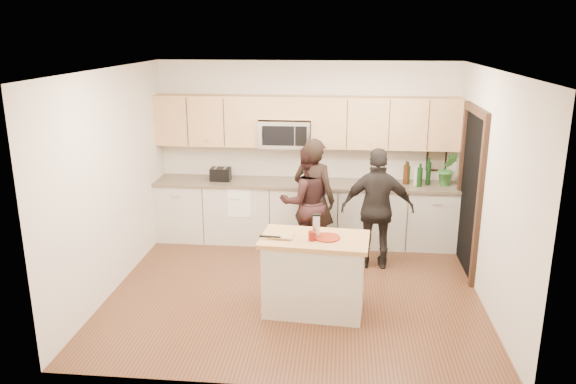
# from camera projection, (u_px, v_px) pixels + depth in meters

# --- Properties ---
(floor) EXTENTS (4.50, 4.50, 0.00)m
(floor) POSITION_uv_depth(u_px,v_px,m) (295.00, 289.00, 7.03)
(floor) COLOR brown
(floor) RESTS_ON ground
(room_shell) EXTENTS (4.52, 4.02, 2.71)m
(room_shell) POSITION_uv_depth(u_px,v_px,m) (296.00, 154.00, 6.55)
(room_shell) COLOR beige
(room_shell) RESTS_ON ground
(back_cabinetry) EXTENTS (4.50, 0.66, 0.94)m
(back_cabinetry) POSITION_uv_depth(u_px,v_px,m) (305.00, 212.00, 8.51)
(back_cabinetry) COLOR beige
(back_cabinetry) RESTS_ON ground
(upper_cabinetry) EXTENTS (4.50, 0.33, 0.75)m
(upper_cabinetry) POSITION_uv_depth(u_px,v_px,m) (308.00, 121.00, 8.27)
(upper_cabinetry) COLOR tan
(upper_cabinetry) RESTS_ON ground
(microwave) EXTENTS (0.76, 0.41, 0.40)m
(microwave) POSITION_uv_depth(u_px,v_px,m) (285.00, 134.00, 8.32)
(microwave) COLOR silver
(microwave) RESTS_ON ground
(doorway) EXTENTS (0.06, 1.25, 2.20)m
(doorway) POSITION_uv_depth(u_px,v_px,m) (470.00, 186.00, 7.36)
(doorway) COLOR black
(doorway) RESTS_ON ground
(framed_picture) EXTENTS (0.30, 0.03, 0.38)m
(framed_picture) POSITION_uv_depth(u_px,v_px,m) (436.00, 158.00, 8.38)
(framed_picture) COLOR black
(framed_picture) RESTS_ON ground
(dish_towel) EXTENTS (0.34, 0.60, 0.48)m
(dish_towel) POSITION_uv_depth(u_px,v_px,m) (240.00, 193.00, 8.33)
(dish_towel) COLOR white
(dish_towel) RESTS_ON ground
(island) EXTENTS (1.25, 0.79, 0.90)m
(island) POSITION_uv_depth(u_px,v_px,m) (314.00, 274.00, 6.38)
(island) COLOR beige
(island) RESTS_ON ground
(red_plate) EXTENTS (0.30, 0.30, 0.02)m
(red_plate) POSITION_uv_depth(u_px,v_px,m) (327.00, 237.00, 6.23)
(red_plate) COLOR maroon
(red_plate) RESTS_ON island
(box_grater) EXTENTS (0.09, 0.06, 0.26)m
(box_grater) POSITION_uv_depth(u_px,v_px,m) (316.00, 225.00, 6.22)
(box_grater) COLOR silver
(box_grater) RESTS_ON red_plate
(drink_glass) EXTENTS (0.08, 0.08, 0.11)m
(drink_glass) POSITION_uv_depth(u_px,v_px,m) (312.00, 236.00, 6.15)
(drink_glass) COLOR maroon
(drink_glass) RESTS_ON island
(cutting_board) EXTENTS (0.27, 0.21, 0.02)m
(cutting_board) POSITION_uv_depth(u_px,v_px,m) (282.00, 236.00, 6.26)
(cutting_board) COLOR #AE8348
(cutting_board) RESTS_ON island
(tongs) EXTENTS (0.24, 0.05, 0.02)m
(tongs) POSITION_uv_depth(u_px,v_px,m) (270.00, 237.00, 6.20)
(tongs) COLOR black
(tongs) RESTS_ON cutting_board
(knife) EXTENTS (0.22, 0.04, 0.01)m
(knife) POSITION_uv_depth(u_px,v_px,m) (281.00, 238.00, 6.16)
(knife) COLOR silver
(knife) RESTS_ON cutting_board
(toaster) EXTENTS (0.30, 0.22, 0.19)m
(toaster) POSITION_uv_depth(u_px,v_px,m) (221.00, 174.00, 8.45)
(toaster) COLOR black
(toaster) RESTS_ON back_cabinetry
(bottle_cluster) EXTENTS (0.40, 0.20, 0.40)m
(bottle_cluster) POSITION_uv_depth(u_px,v_px,m) (416.00, 173.00, 8.19)
(bottle_cluster) COLOR black
(bottle_cluster) RESTS_ON back_cabinetry
(orchid) EXTENTS (0.30, 0.25, 0.50)m
(orchid) POSITION_uv_depth(u_px,v_px,m) (448.00, 169.00, 8.15)
(orchid) COLOR #387B31
(orchid) RESTS_ON back_cabinetry
(woman_left) EXTENTS (0.74, 0.63, 1.72)m
(woman_left) POSITION_uv_depth(u_px,v_px,m) (314.00, 199.00, 7.83)
(woman_left) COLOR black
(woman_left) RESTS_ON ground
(woman_center) EXTENTS (0.92, 0.80, 1.60)m
(woman_center) POSITION_uv_depth(u_px,v_px,m) (307.00, 202.00, 7.88)
(woman_center) COLOR black
(woman_center) RESTS_ON ground
(woman_right) EXTENTS (0.97, 0.40, 1.65)m
(woman_right) POSITION_uv_depth(u_px,v_px,m) (378.00, 209.00, 7.49)
(woman_right) COLOR black
(woman_right) RESTS_ON ground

